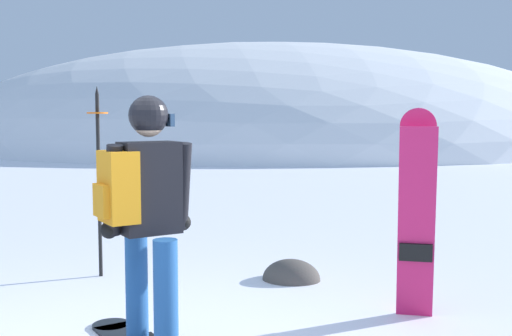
# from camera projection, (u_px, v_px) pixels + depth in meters

# --- Properties ---
(ridge_peak_main) EXTENTS (33.70, 30.33, 10.19)m
(ridge_peak_main) POSITION_uv_depth(u_px,v_px,m) (265.00, 143.00, 33.58)
(ridge_peak_main) COLOR white
(ridge_peak_main) RESTS_ON ground
(snowboarder_main) EXTENTS (1.38, 1.38, 1.71)m
(snowboarder_main) POSITION_uv_depth(u_px,v_px,m) (145.00, 222.00, 3.94)
(snowboarder_main) COLOR black
(snowboarder_main) RESTS_ON ground
(spare_snowboard) EXTENTS (0.28, 0.27, 1.65)m
(spare_snowboard) POSITION_uv_depth(u_px,v_px,m) (417.00, 213.00, 4.81)
(spare_snowboard) COLOR #D11E5B
(spare_snowboard) RESTS_ON ground
(piste_marker_near) EXTENTS (0.20, 0.20, 1.86)m
(piste_marker_near) POSITION_uv_depth(u_px,v_px,m) (99.00, 168.00, 6.07)
(piste_marker_near) COLOR black
(piste_marker_near) RESTS_ON ground
(rock_dark) EXTENTS (0.56, 0.48, 0.39)m
(rock_dark) POSITION_uv_depth(u_px,v_px,m) (291.00, 280.00, 6.03)
(rock_dark) COLOR #4C4742
(rock_dark) RESTS_ON ground
(rock_mid) EXTENTS (0.45, 0.38, 0.32)m
(rock_mid) POSITION_uv_depth(u_px,v_px,m) (165.00, 215.00, 9.85)
(rock_mid) COLOR #383333
(rock_mid) RESTS_ON ground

